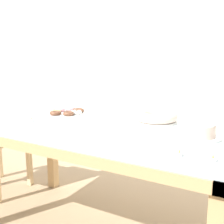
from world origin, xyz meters
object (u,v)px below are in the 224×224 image
(cake_chocolate_round, at_px, (197,131))
(pastry_platter, at_px, (66,113))
(cake_golden_bundt, at_px, (156,117))
(plate_stack, at_px, (106,113))
(tealight_right_edge, at_px, (213,159))
(tealight_near_cakes, at_px, (31,120))
(tealight_centre, at_px, (179,154))

(cake_chocolate_round, height_order, pastry_platter, cake_chocolate_round)
(cake_golden_bundt, bearing_deg, pastry_platter, -169.79)
(plate_stack, height_order, tealight_right_edge, plate_stack)
(tealight_near_cakes, height_order, tealight_right_edge, same)
(pastry_platter, xyz_separation_m, tealight_right_edge, (1.14, -0.42, -0.00))
(plate_stack, bearing_deg, cake_golden_bundt, 14.23)
(pastry_platter, relative_size, tealight_near_cakes, 9.31)
(cake_chocolate_round, height_order, tealight_centre, cake_chocolate_round)
(tealight_right_edge, bearing_deg, cake_chocolate_round, 116.10)
(tealight_near_cakes, bearing_deg, plate_stack, 37.81)
(plate_stack, xyz_separation_m, tealight_centre, (0.67, -0.46, -0.03))
(cake_chocolate_round, distance_m, tealight_right_edge, 0.36)
(cake_golden_bundt, height_order, plate_stack, plate_stack)
(tealight_right_edge, bearing_deg, plate_stack, 150.98)
(pastry_platter, relative_size, tealight_right_edge, 9.31)
(tealight_centre, distance_m, tealight_right_edge, 0.15)
(cake_chocolate_round, xyz_separation_m, plate_stack, (-0.66, 0.14, 0.01))
(pastry_platter, xyz_separation_m, plate_stack, (0.32, 0.03, 0.03))
(cake_golden_bundt, xyz_separation_m, pastry_platter, (-0.65, -0.12, -0.02))
(cake_golden_bundt, xyz_separation_m, tealight_right_edge, (0.48, -0.54, -0.03))
(tealight_centre, height_order, tealight_right_edge, same)
(plate_stack, distance_m, tealight_right_edge, 0.94)
(tealight_near_cakes, xyz_separation_m, tealight_right_edge, (1.22, -0.14, 0.00))
(cake_chocolate_round, distance_m, tealight_near_cakes, 1.08)
(cake_golden_bundt, relative_size, tealight_right_edge, 7.05)
(cake_golden_bundt, distance_m, pastry_platter, 0.67)
(plate_stack, height_order, tealight_centre, plate_stack)
(tealight_centre, bearing_deg, tealight_right_edge, 3.11)
(pastry_platter, bearing_deg, tealight_centre, -23.47)
(tealight_near_cakes, bearing_deg, pastry_platter, 73.93)
(cake_chocolate_round, bearing_deg, pastry_platter, 173.99)
(cake_chocolate_round, xyz_separation_m, tealight_centre, (0.01, -0.33, -0.03))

